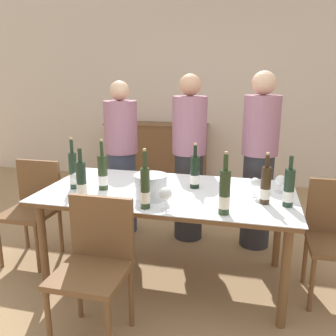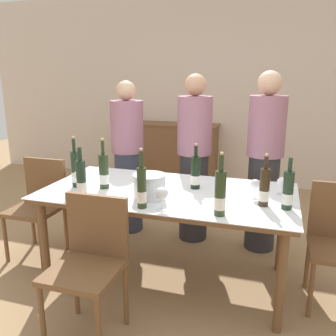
# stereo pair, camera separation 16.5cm
# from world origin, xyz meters

# --- Properties ---
(ground_plane) EXTENTS (12.00, 12.00, 0.00)m
(ground_plane) POSITION_xyz_m (0.00, 0.00, 0.00)
(ground_plane) COLOR #A37F56
(back_wall) EXTENTS (8.00, 0.10, 2.80)m
(back_wall) POSITION_xyz_m (0.00, 2.88, 1.40)
(back_wall) COLOR beige
(back_wall) RESTS_ON ground_plane
(sideboard_cabinet) EXTENTS (1.53, 0.46, 0.91)m
(sideboard_cabinet) POSITION_xyz_m (-0.82, 2.59, 0.46)
(sideboard_cabinet) COLOR brown
(sideboard_cabinet) RESTS_ON ground_plane
(dining_table) EXTENTS (1.92, 0.99, 0.75)m
(dining_table) POSITION_xyz_m (0.00, 0.00, 0.69)
(dining_table) COLOR brown
(dining_table) RESTS_ON ground_plane
(ice_bucket) EXTENTS (0.24, 0.24, 0.18)m
(ice_bucket) POSITION_xyz_m (-0.08, -0.20, 0.84)
(ice_bucket) COLOR silver
(ice_bucket) RESTS_ON dining_table
(wine_bottle_0) EXTENTS (0.07, 0.07, 0.35)m
(wine_bottle_0) POSITION_xyz_m (0.87, -0.14, 0.87)
(wine_bottle_0) COLOR #1E3323
(wine_bottle_0) RESTS_ON dining_table
(wine_bottle_1) EXTENTS (0.06, 0.06, 0.41)m
(wine_bottle_1) POSITION_xyz_m (-0.06, -0.40, 0.89)
(wine_bottle_1) COLOR #28381E
(wine_bottle_1) RESTS_ON dining_table
(wine_bottle_2) EXTENTS (0.07, 0.07, 0.36)m
(wine_bottle_2) POSITION_xyz_m (0.72, -0.12, 0.87)
(wine_bottle_2) COLOR #332314
(wine_bottle_2) RESTS_ON dining_table
(wine_bottle_3) EXTENTS (0.07, 0.07, 0.41)m
(wine_bottle_3) POSITION_xyz_m (0.46, -0.38, 0.89)
(wine_bottle_3) COLOR #28381E
(wine_bottle_3) RESTS_ON dining_table
(wine_bottle_4) EXTENTS (0.08, 0.08, 0.40)m
(wine_bottle_4) POSITION_xyz_m (-0.50, -0.09, 0.88)
(wine_bottle_4) COLOR #28381E
(wine_bottle_4) RESTS_ON dining_table
(wine_bottle_5) EXTENTS (0.07, 0.07, 0.37)m
(wine_bottle_5) POSITION_xyz_m (-0.55, -0.33, 0.88)
(wine_bottle_5) COLOR #1E3323
(wine_bottle_5) RESTS_ON dining_table
(wine_bottle_6) EXTENTS (0.06, 0.06, 0.40)m
(wine_bottle_6) POSITION_xyz_m (-0.73, -0.12, 0.89)
(wine_bottle_6) COLOR #1E3323
(wine_bottle_6) RESTS_ON dining_table
(wine_bottle_7) EXTENTS (0.07, 0.07, 0.36)m
(wine_bottle_7) POSITION_xyz_m (0.19, 0.12, 0.87)
(wine_bottle_7) COLOR black
(wine_bottle_7) RESTS_ON dining_table
(wine_glass_0) EXTENTS (0.08, 0.08, 0.14)m
(wine_glass_0) POSITION_xyz_m (0.84, 0.16, 0.84)
(wine_glass_0) COLOR white
(wine_glass_0) RESTS_ON dining_table
(wine_glass_1) EXTENTS (0.09, 0.09, 0.16)m
(wine_glass_1) POSITION_xyz_m (0.08, -0.41, 0.86)
(wine_glass_1) COLOR white
(wine_glass_1) RESTS_ON dining_table
(wine_glass_2) EXTENTS (0.07, 0.07, 0.14)m
(wine_glass_2) POSITION_xyz_m (0.65, 0.01, 0.85)
(wine_glass_2) COLOR white
(wine_glass_2) RESTS_ON dining_table
(wine_glass_3) EXTENTS (0.08, 0.08, 0.15)m
(wine_glass_3) POSITION_xyz_m (-0.67, -0.19, 0.86)
(wine_glass_3) COLOR white
(wine_glass_3) RESTS_ON dining_table
(chair_left_end) EXTENTS (0.42, 0.42, 0.88)m
(chair_left_end) POSITION_xyz_m (-1.26, 0.08, 0.51)
(chair_left_end) COLOR brown
(chair_left_end) RESTS_ON ground_plane
(chair_near_front) EXTENTS (0.42, 0.42, 0.89)m
(chair_near_front) POSITION_xyz_m (-0.28, -0.73, 0.52)
(chair_near_front) COLOR brown
(chair_near_front) RESTS_ON ground_plane
(person_host) EXTENTS (0.33, 0.33, 1.56)m
(person_host) POSITION_xyz_m (-0.68, 0.79, 0.78)
(person_host) COLOR #383F56
(person_host) RESTS_ON ground_plane
(person_guest_left) EXTENTS (0.33, 0.33, 1.63)m
(person_guest_left) POSITION_xyz_m (0.02, 0.79, 0.82)
(person_guest_left) COLOR #2D2D33
(person_guest_left) RESTS_ON ground_plane
(person_guest_right) EXTENTS (0.33, 0.33, 1.65)m
(person_guest_right) POSITION_xyz_m (0.68, 0.77, 0.83)
(person_guest_right) COLOR #2D2D33
(person_guest_right) RESTS_ON ground_plane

